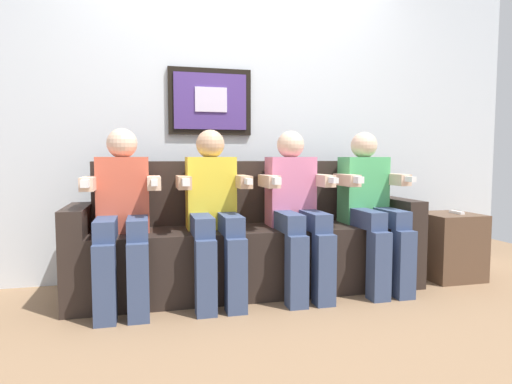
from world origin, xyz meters
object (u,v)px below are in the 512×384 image
(person_left_center, at_px, (213,207))
(person_right_center, at_px, (296,205))
(side_table_right, at_px, (449,246))
(person_leftmost, at_px, (123,210))
(couch, at_px, (250,245))
(person_rightmost, at_px, (371,203))
(spare_remote_on_table, at_px, (457,212))

(person_left_center, distance_m, person_right_center, 0.56)
(side_table_right, bearing_deg, person_leftmost, -178.53)
(couch, bearing_deg, person_rightmost, -11.32)
(person_leftmost, distance_m, person_rightmost, 1.69)
(person_left_center, xyz_separation_m, person_rightmost, (1.12, 0.00, 0.00))
(person_leftmost, relative_size, spare_remote_on_table, 8.54)
(person_leftmost, distance_m, person_left_center, 0.56)
(person_leftmost, xyz_separation_m, person_left_center, (0.56, 0.00, 0.00))
(person_right_center, bearing_deg, side_table_right, 2.78)
(person_leftmost, height_order, side_table_right, person_leftmost)
(person_left_center, bearing_deg, person_right_center, 0.00)
(person_left_center, height_order, person_right_center, same)
(person_leftmost, bearing_deg, person_left_center, 0.00)
(person_left_center, xyz_separation_m, side_table_right, (1.83, 0.06, -0.36))
(person_rightmost, bearing_deg, person_leftmost, 180.00)
(person_leftmost, bearing_deg, person_rightmost, 0.00)
(person_left_center, relative_size, person_right_center, 1.00)
(person_right_center, bearing_deg, person_leftmost, 180.00)
(person_right_center, relative_size, person_rightmost, 1.00)
(person_right_center, height_order, side_table_right, person_right_center)
(couch, distance_m, person_left_center, 0.44)
(person_left_center, xyz_separation_m, person_right_center, (0.56, 0.00, 0.00))
(person_rightmost, xyz_separation_m, side_table_right, (0.70, 0.06, -0.36))
(couch, xyz_separation_m, spare_remote_on_table, (1.59, -0.12, 0.20))
(person_leftmost, relative_size, person_right_center, 1.00)
(side_table_right, bearing_deg, person_rightmost, -175.01)
(couch, height_order, spare_remote_on_table, couch)
(person_rightmost, distance_m, side_table_right, 0.79)
(person_right_center, distance_m, side_table_right, 1.32)
(person_leftmost, distance_m, spare_remote_on_table, 2.44)
(side_table_right, bearing_deg, spare_remote_on_table, -18.28)
(person_leftmost, relative_size, side_table_right, 2.22)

